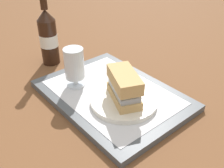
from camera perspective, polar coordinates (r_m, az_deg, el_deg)
ground_plane at (r=0.81m, az=-0.00°, el=-2.97°), size 3.00×3.00×0.00m
tray at (r=0.81m, az=-0.00°, el=-2.40°), size 0.44×0.32×0.02m
placemat at (r=0.80m, az=-0.00°, el=-1.77°), size 0.38×0.27×0.00m
plate at (r=0.75m, az=2.56°, el=-3.68°), size 0.19×0.19×0.01m
sandwich at (r=0.72m, az=2.57°, el=-0.34°), size 0.14×0.11×0.08m
beer_glass at (r=0.80m, az=-8.11°, el=3.83°), size 0.06×0.06×0.12m
beer_bottle at (r=0.99m, az=-13.59°, el=9.91°), size 0.07×0.07×0.27m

